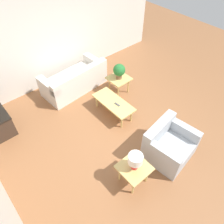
{
  "coord_description": "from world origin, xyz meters",
  "views": [
    {
      "loc": [
        -2.4,
        2.62,
        4.3
      ],
      "look_at": [
        0.35,
        0.25,
        0.55
      ],
      "focal_mm": 35.0,
      "sensor_mm": 36.0,
      "label": 1
    }
  ],
  "objects_px": {
    "armchair": "(168,145)",
    "sofa": "(75,81)",
    "side_table_lamp": "(134,169)",
    "side_table_plant": "(119,80)",
    "potted_plant": "(119,71)",
    "coffee_table": "(113,103)",
    "table_lamp": "(135,160)"
  },
  "relations": [
    {
      "from": "armchair",
      "to": "sofa",
      "type": "bearing_deg",
      "value": 86.88
    },
    {
      "from": "sofa",
      "to": "side_table_lamp",
      "type": "bearing_deg",
      "value": 72.01
    },
    {
      "from": "side_table_plant",
      "to": "potted_plant",
      "type": "bearing_deg",
      "value": 123.69
    },
    {
      "from": "sofa",
      "to": "side_table_plant",
      "type": "height_order",
      "value": "sofa"
    },
    {
      "from": "sofa",
      "to": "armchair",
      "type": "height_order",
      "value": "armchair"
    },
    {
      "from": "sofa",
      "to": "side_table_plant",
      "type": "distance_m",
      "value": 1.31
    },
    {
      "from": "sofa",
      "to": "side_table_lamp",
      "type": "xyz_separation_m",
      "value": [
        -3.27,
        0.79,
        0.14
      ]
    },
    {
      "from": "armchair",
      "to": "potted_plant",
      "type": "bearing_deg",
      "value": 67.35
    },
    {
      "from": "sofa",
      "to": "coffee_table",
      "type": "bearing_deg",
      "value": 92.45
    },
    {
      "from": "side_table_plant",
      "to": "table_lamp",
      "type": "bearing_deg",
      "value": 143.98
    },
    {
      "from": "table_lamp",
      "to": "side_table_plant",
      "type": "bearing_deg",
      "value": -36.02
    },
    {
      "from": "potted_plant",
      "to": "sofa",
      "type": "bearing_deg",
      "value": 42.75
    },
    {
      "from": "coffee_table",
      "to": "side_table_plant",
      "type": "xyz_separation_m",
      "value": [
        0.57,
        -0.7,
        0.07
      ]
    },
    {
      "from": "armchair",
      "to": "table_lamp",
      "type": "xyz_separation_m",
      "value": [
        0.03,
        1.04,
        0.45
      ]
    },
    {
      "from": "sofa",
      "to": "coffee_table",
      "type": "xyz_separation_m",
      "value": [
        -1.53,
        -0.18,
        0.07
      ]
    },
    {
      "from": "side_table_plant",
      "to": "side_table_lamp",
      "type": "bearing_deg",
      "value": 143.98
    },
    {
      "from": "sofa",
      "to": "potted_plant",
      "type": "distance_m",
      "value": 1.39
    },
    {
      "from": "coffee_table",
      "to": "table_lamp",
      "type": "height_order",
      "value": "table_lamp"
    },
    {
      "from": "table_lamp",
      "to": "side_table_lamp",
      "type": "bearing_deg",
      "value": 153.43
    },
    {
      "from": "side_table_lamp",
      "to": "potted_plant",
      "type": "relative_size",
      "value": 1.3
    },
    {
      "from": "coffee_table",
      "to": "side_table_lamp",
      "type": "bearing_deg",
      "value": 150.69
    },
    {
      "from": "sofa",
      "to": "coffee_table",
      "type": "relative_size",
      "value": 1.63
    },
    {
      "from": "armchair",
      "to": "table_lamp",
      "type": "bearing_deg",
      "value": 170.88
    },
    {
      "from": "armchair",
      "to": "coffee_table",
      "type": "relative_size",
      "value": 0.92
    },
    {
      "from": "armchair",
      "to": "coffee_table",
      "type": "distance_m",
      "value": 1.77
    },
    {
      "from": "armchair",
      "to": "side_table_lamp",
      "type": "height_order",
      "value": "armchair"
    },
    {
      "from": "side_table_plant",
      "to": "sofa",
      "type": "bearing_deg",
      "value": 42.75
    },
    {
      "from": "armchair",
      "to": "coffee_table",
      "type": "xyz_separation_m",
      "value": [
        1.77,
        0.07,
        0.04
      ]
    },
    {
      "from": "potted_plant",
      "to": "side_table_lamp",
      "type": "bearing_deg",
      "value": 143.98
    },
    {
      "from": "armchair",
      "to": "side_table_lamp",
      "type": "relative_size",
      "value": 1.91
    },
    {
      "from": "side_table_plant",
      "to": "armchair",
      "type": "bearing_deg",
      "value": 164.8
    },
    {
      "from": "sofa",
      "to": "side_table_plant",
      "type": "xyz_separation_m",
      "value": [
        -0.96,
        -0.89,
        0.14
      ]
    }
  ]
}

